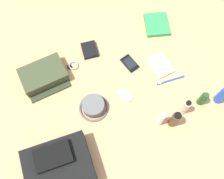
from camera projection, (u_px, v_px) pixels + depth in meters
The scene contains 16 objects.
ground_plane at pixel (112, 93), 1.51m from camera, with size 2.64×2.02×0.02m, color tan.
backpack at pixel (59, 166), 1.28m from camera, with size 0.35×0.28×0.14m.
toiletry_pouch at pixel (44, 76), 1.50m from camera, with size 0.26×0.21×0.07m.
bucket_hat at pixel (93, 106), 1.43m from camera, with size 0.17×0.17×0.07m.
deodorant_spray at pixel (223, 95), 1.41m from camera, with size 0.05×0.05×0.16m.
shampoo_bottle at pixel (203, 99), 1.42m from camera, with size 0.04×0.04×0.12m.
lotion_bottle at pixel (185, 107), 1.39m from camera, with size 0.04×0.04×0.15m.
cologne_bottle at pixel (175, 119), 1.36m from camera, with size 0.05×0.05×0.15m.
toothpaste_tube at pixel (161, 119), 1.36m from camera, with size 0.03×0.03×0.16m.
paperback_novel at pixel (157, 25), 1.66m from camera, with size 0.19×0.21×0.03m.
cell_phone at pixel (130, 63), 1.56m from camera, with size 0.08×0.12×0.01m.
media_player at pixel (125, 96), 1.48m from camera, with size 0.05×0.08×0.01m.
wristwatch at pixel (73, 66), 1.56m from camera, with size 0.07×0.06×0.01m.
toothbrush at pixel (169, 81), 1.52m from camera, with size 0.17×0.03×0.02m.
wallet at pixel (90, 50), 1.59m from camera, with size 0.09×0.11×0.02m, color black.
notepad at pixel (160, 65), 1.56m from camera, with size 0.11×0.15×0.02m, color beige.
Camera 1 is at (0.23, 0.50, 1.39)m, focal length 41.45 mm.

